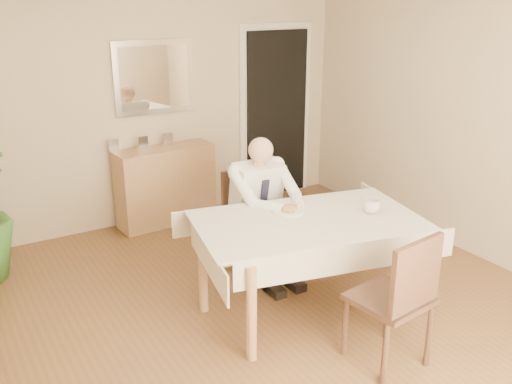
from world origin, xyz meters
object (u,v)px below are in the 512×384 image
seated_man (267,204)px  dining_table (308,230)px  chair_far (249,213)px  sideboard (166,185)px  coffee_mug (371,206)px  chair_near (400,294)px

seated_man → dining_table: bearing=-90.0°
chair_far → sideboard: chair_far is taller
seated_man → coffee_mug: seated_man is taller
seated_man → sideboard: seated_man is taller
chair_far → seated_man: bearing=-88.6°
chair_far → coffee_mug: (0.50, -1.02, 0.30)m
seated_man → coffee_mug: 0.89m
chair_near → sideboard: chair_near is taller
chair_near → sideboard: bearing=88.2°
chair_far → chair_near: 1.81m
sideboard → coffee_mug: bearing=-76.2°
chair_near → chair_far: bearing=84.5°
chair_near → coffee_mug: 0.94m
chair_near → dining_table: bearing=86.3°
dining_table → chair_near: 0.94m
seated_man → sideboard: 1.68m
dining_table → seated_man: size_ratio=1.54×
chair_near → seated_man: 1.53m
chair_far → seated_man: seated_man is taller
dining_table → chair_far: (0.00, 0.88, -0.16)m
chair_far → coffee_mug: size_ratio=6.57×
chair_far → coffee_mug: chair_far is taller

